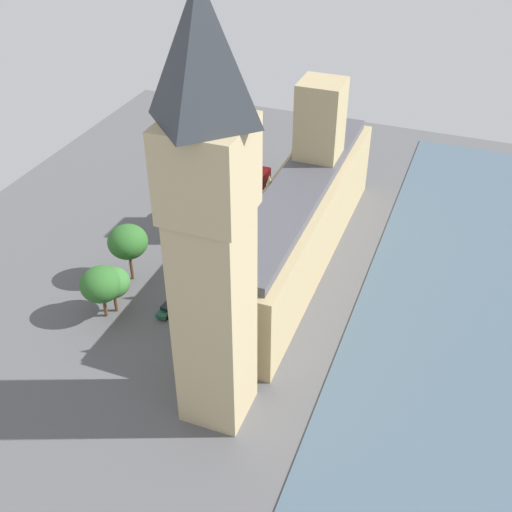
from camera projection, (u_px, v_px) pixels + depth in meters
name	position (u px, v px, depth m)	size (l,w,h in m)	color
ground_plane	(286.00, 257.00, 116.32)	(130.74, 130.74, 0.00)	#565659
river_thames	(459.00, 295.00, 107.28)	(31.50, 117.66, 0.25)	#475B6B
parliament_building	(301.00, 215.00, 111.75)	(11.88, 60.74, 29.87)	tan
clock_tower	(210.00, 227.00, 70.42)	(9.29, 9.29, 56.97)	tan
double_decker_bus_far_end	(256.00, 186.00, 132.70)	(3.03, 10.60, 4.75)	#B20C0F
car_blue_trailing	(234.00, 215.00, 126.60)	(2.28, 4.60, 1.74)	navy
double_decker_bus_midblock	(228.00, 232.00, 118.42)	(2.99, 10.59, 4.75)	red
car_white_by_river_gate	(192.00, 266.00, 112.74)	(2.20, 4.42, 1.74)	silver
car_black_leading	(191.00, 288.00, 107.58)	(1.87, 4.76, 1.74)	black
car_dark_green_corner	(168.00, 308.00, 103.19)	(2.24, 4.74, 1.74)	#19472D
pedestrian_under_trees	(196.00, 326.00, 99.87)	(0.61, 0.69, 1.71)	gray
plane_tree_opposite_hall	(112.00, 283.00, 100.75)	(5.72, 5.72, 8.25)	brown
plane_tree_near_tower	(128.00, 242.00, 106.64)	(6.82, 6.82, 10.72)	brown
plane_tree_kerbside	(196.00, 192.00, 124.55)	(4.59, 4.59, 7.77)	brown
plane_tree_slot_10	(101.00, 284.00, 99.33)	(6.64, 6.64, 9.30)	brown
street_lamp_slot_11	(219.00, 171.00, 135.14)	(0.56, 0.56, 5.76)	black
street_lamp_slot_12	(176.00, 221.00, 119.20)	(0.56, 0.56, 5.65)	black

